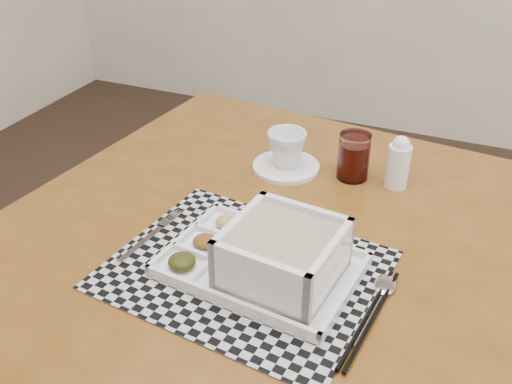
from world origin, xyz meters
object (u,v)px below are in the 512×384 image
Objects in this scene: serving_tray at (275,259)px; cup at (287,149)px; creamer_bottle at (398,163)px; juice_glass at (354,158)px; dining_table at (279,270)px.

serving_tray reaches higher than cup.
serving_tray is 0.38m from cup.
cup is at bearing -174.88° from creamer_bottle.
creamer_bottle reaches higher than serving_tray.
creamer_bottle is (0.09, 0.00, 0.01)m from juice_glass.
serving_tray is 2.93× the size of creamer_bottle.
serving_tray is (0.03, -0.12, 0.12)m from dining_table.
juice_glass is 0.10m from creamer_bottle.
dining_table is 13.37× the size of cup.
juice_glass is (0.15, 0.02, -0.00)m from cup.
dining_table is at bearing -53.41° from cup.
creamer_bottle reaches higher than dining_table.
serving_tray reaches higher than dining_table.
cup is at bearing -171.88° from juice_glass.
creamer_bottle is at bearing 58.84° from dining_table.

